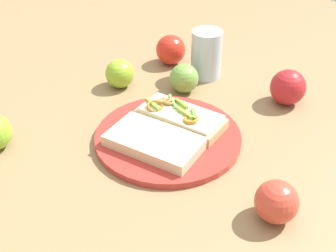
{
  "coord_description": "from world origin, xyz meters",
  "views": [
    {
      "loc": [
        0.46,
        -0.53,
        0.52
      ],
      "look_at": [
        0.0,
        0.0,
        0.03
      ],
      "focal_mm": 46.5,
      "sensor_mm": 36.0,
      "label": 1
    }
  ],
  "objects_px": {
    "sandwich": "(180,117)",
    "drinking_glass": "(206,54)",
    "plate": "(168,137)",
    "apple_2": "(120,74)",
    "apple_4": "(184,78)",
    "apple_3": "(277,202)",
    "bread_slice_side": "(154,142)",
    "apple_0": "(171,50)",
    "apple_5": "(288,87)"
  },
  "relations": [
    {
      "from": "apple_2",
      "to": "apple_3",
      "type": "relative_size",
      "value": 0.97
    },
    {
      "from": "apple_3",
      "to": "apple_5",
      "type": "height_order",
      "value": "apple_5"
    },
    {
      "from": "bread_slice_side",
      "to": "apple_5",
      "type": "height_order",
      "value": "apple_5"
    },
    {
      "from": "plate",
      "to": "sandwich",
      "type": "bearing_deg",
      "value": 99.48
    },
    {
      "from": "drinking_glass",
      "to": "sandwich",
      "type": "bearing_deg",
      "value": -65.89
    },
    {
      "from": "sandwich",
      "to": "apple_0",
      "type": "bearing_deg",
      "value": 126.92
    },
    {
      "from": "apple_5",
      "to": "apple_3",
      "type": "bearing_deg",
      "value": -64.45
    },
    {
      "from": "apple_2",
      "to": "apple_3",
      "type": "distance_m",
      "value": 0.51
    },
    {
      "from": "bread_slice_side",
      "to": "apple_2",
      "type": "relative_size",
      "value": 2.58
    },
    {
      "from": "apple_3",
      "to": "drinking_glass",
      "type": "distance_m",
      "value": 0.48
    },
    {
      "from": "apple_3",
      "to": "sandwich",
      "type": "bearing_deg",
      "value": 161.39
    },
    {
      "from": "apple_0",
      "to": "apple_3",
      "type": "bearing_deg",
      "value": -32.43
    },
    {
      "from": "drinking_glass",
      "to": "apple_0",
      "type": "bearing_deg",
      "value": -177.81
    },
    {
      "from": "apple_4",
      "to": "apple_5",
      "type": "relative_size",
      "value": 0.86
    },
    {
      "from": "plate",
      "to": "apple_2",
      "type": "bearing_deg",
      "value": 158.92
    },
    {
      "from": "sandwich",
      "to": "drinking_glass",
      "type": "height_order",
      "value": "drinking_glass"
    },
    {
      "from": "apple_4",
      "to": "drinking_glass",
      "type": "xyz_separation_m",
      "value": [
        -0.01,
        0.09,
        0.02
      ]
    },
    {
      "from": "apple_2",
      "to": "apple_4",
      "type": "distance_m",
      "value": 0.15
    },
    {
      "from": "bread_slice_side",
      "to": "apple_3",
      "type": "relative_size",
      "value": 2.51
    },
    {
      "from": "apple_3",
      "to": "bread_slice_side",
      "type": "bearing_deg",
      "value": -179.93
    },
    {
      "from": "plate",
      "to": "apple_0",
      "type": "bearing_deg",
      "value": 129.73
    },
    {
      "from": "plate",
      "to": "apple_2",
      "type": "height_order",
      "value": "apple_2"
    },
    {
      "from": "apple_4",
      "to": "plate",
      "type": "bearing_deg",
      "value": -59.99
    },
    {
      "from": "apple_3",
      "to": "apple_0",
      "type": "bearing_deg",
      "value": 147.57
    },
    {
      "from": "sandwich",
      "to": "apple_0",
      "type": "height_order",
      "value": "apple_0"
    },
    {
      "from": "bread_slice_side",
      "to": "apple_2",
      "type": "distance_m",
      "value": 0.27
    },
    {
      "from": "plate",
      "to": "apple_2",
      "type": "distance_m",
      "value": 0.24
    },
    {
      "from": "apple_4",
      "to": "sandwich",
      "type": "bearing_deg",
      "value": -53.86
    },
    {
      "from": "apple_2",
      "to": "drinking_glass",
      "type": "height_order",
      "value": "drinking_glass"
    },
    {
      "from": "apple_2",
      "to": "drinking_glass",
      "type": "bearing_deg",
      "value": 55.2
    },
    {
      "from": "sandwich",
      "to": "drinking_glass",
      "type": "distance_m",
      "value": 0.24
    },
    {
      "from": "apple_3",
      "to": "drinking_glass",
      "type": "height_order",
      "value": "drinking_glass"
    },
    {
      "from": "bread_slice_side",
      "to": "apple_4",
      "type": "xyz_separation_m",
      "value": [
        -0.1,
        0.22,
        0.01
      ]
    },
    {
      "from": "apple_2",
      "to": "apple_4",
      "type": "xyz_separation_m",
      "value": [
        0.13,
        0.08,
        -0.0
      ]
    },
    {
      "from": "bread_slice_side",
      "to": "drinking_glass",
      "type": "distance_m",
      "value": 0.33
    },
    {
      "from": "apple_2",
      "to": "apple_4",
      "type": "bearing_deg",
      "value": 32.21
    },
    {
      "from": "sandwich",
      "to": "bread_slice_side",
      "type": "distance_m",
      "value": 0.09
    },
    {
      "from": "plate",
      "to": "bread_slice_side",
      "type": "relative_size",
      "value": 1.65
    },
    {
      "from": "sandwich",
      "to": "apple_4",
      "type": "height_order",
      "value": "apple_4"
    },
    {
      "from": "apple_3",
      "to": "apple_5",
      "type": "xyz_separation_m",
      "value": [
        -0.16,
        0.33,
        0.0
      ]
    },
    {
      "from": "plate",
      "to": "apple_0",
      "type": "relative_size",
      "value": 3.79
    },
    {
      "from": "sandwich",
      "to": "apple_2",
      "type": "xyz_separation_m",
      "value": [
        -0.22,
        0.04,
        0.01
      ]
    },
    {
      "from": "apple_3",
      "to": "drinking_glass",
      "type": "relative_size",
      "value": 0.6
    },
    {
      "from": "bread_slice_side",
      "to": "apple_5",
      "type": "xyz_separation_m",
      "value": [
        0.1,
        0.33,
        0.01
      ]
    },
    {
      "from": "bread_slice_side",
      "to": "apple_4",
      "type": "bearing_deg",
      "value": 105.65
    },
    {
      "from": "apple_0",
      "to": "apple_3",
      "type": "distance_m",
      "value": 0.57
    },
    {
      "from": "apple_0",
      "to": "apple_2",
      "type": "xyz_separation_m",
      "value": [
        -0.01,
        -0.17,
        -0.0
      ]
    },
    {
      "from": "sandwich",
      "to": "apple_5",
      "type": "bearing_deg",
      "value": 56.34
    },
    {
      "from": "sandwich",
      "to": "apple_4",
      "type": "xyz_separation_m",
      "value": [
        -0.09,
        0.12,
        0.01
      ]
    },
    {
      "from": "bread_slice_side",
      "to": "apple_2",
      "type": "bearing_deg",
      "value": 140.1
    }
  ]
}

